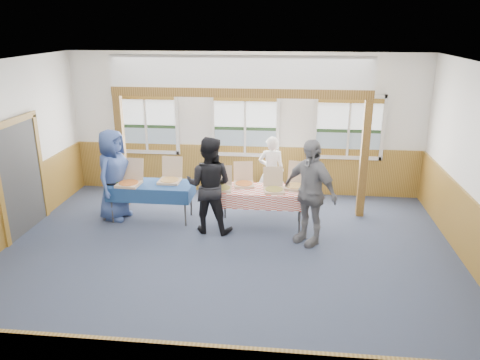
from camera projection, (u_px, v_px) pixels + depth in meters
name	position (u px, v px, depth m)	size (l,w,h in m)	color
floor	(225.00, 263.00, 7.79)	(8.00, 8.00, 0.00)	#2C3248
ceiling	(222.00, 66.00, 6.76)	(8.00, 8.00, 0.00)	white
wall_back	(245.00, 124.00, 10.57)	(8.00, 8.00, 0.00)	silver
wall_front	(167.00, 296.00, 3.98)	(8.00, 8.00, 0.00)	silver
wainscot_back	(245.00, 169.00, 10.89)	(7.98, 0.05, 1.10)	brown
wainscot_right	(479.00, 244.00, 7.21)	(0.05, 6.98, 1.10)	brown
cased_opening	(20.00, 178.00, 8.70)	(0.06, 1.30, 2.10)	#373737
window_left	(146.00, 119.00, 10.74)	(1.56, 0.10, 1.46)	silver
window_mid	(245.00, 121.00, 10.51)	(1.56, 0.10, 1.46)	silver
window_right	(349.00, 124.00, 10.27)	(1.56, 0.10, 1.46)	silver
post_left	(122.00, 152.00, 9.82)	(0.15, 0.15, 2.40)	#563A13
post_right	(364.00, 160.00, 9.32)	(0.15, 0.15, 2.40)	#563A13
cross_beam	(240.00, 93.00, 9.16)	(5.15, 0.18, 0.18)	#563A13
table_left	(151.00, 187.00, 9.31)	(1.81, 1.36, 0.76)	#373737
table_right	(261.00, 192.00, 9.01)	(1.81, 1.19, 0.76)	#373737
pizza_box_a	(129.00, 181.00, 9.20)	(0.46, 0.55, 0.47)	tan
pizza_box_b	(170.00, 178.00, 9.38)	(0.42, 0.51, 0.46)	tan
pizza_box_c	(222.00, 186.00, 8.95)	(0.41, 0.49, 0.41)	tan
pizza_box_d	(244.00, 182.00, 9.18)	(0.46, 0.53, 0.42)	tan
pizza_box_e	(274.00, 188.00, 8.87)	(0.44, 0.51, 0.41)	tan
pizza_box_f	(296.00, 184.00, 9.03)	(0.53, 0.60, 0.46)	tan
veggie_tray	(114.00, 181.00, 9.35)	(0.43, 0.43, 0.10)	black
drink_glass	(306.00, 191.00, 8.64)	(0.07, 0.07, 0.15)	#905318
woman_white	(271.00, 171.00, 10.04)	(0.56, 0.37, 1.53)	white
woman_black	(209.00, 185.00, 8.70)	(0.90, 0.70, 1.84)	black
man_blue	(113.00, 175.00, 9.30)	(0.90, 0.58, 1.84)	#364C87
person_grey	(310.00, 192.00, 8.23)	(1.13, 0.47, 1.92)	slate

